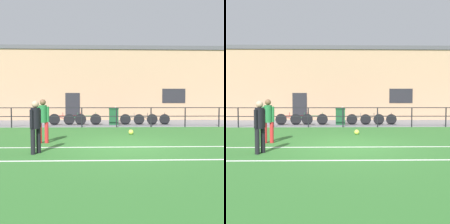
{
  "view_description": "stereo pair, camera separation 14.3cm",
  "coord_description": "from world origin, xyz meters",
  "views": [
    {
      "loc": [
        -0.76,
        -8.79,
        1.61
      ],
      "look_at": [
        -0.33,
        4.0,
        0.98
      ],
      "focal_mm": 41.29,
      "sensor_mm": 36.0,
      "label": 1
    },
    {
      "loc": [
        -0.61,
        -8.79,
        1.61
      ],
      "look_at": [
        -0.33,
        4.0,
        0.98
      ],
      "focal_mm": 41.29,
      "sensor_mm": 36.0,
      "label": 2
    }
  ],
  "objects": [
    {
      "name": "bicycle_parked_1",
      "position": [
        -2.07,
        7.2,
        0.38
      ],
      "size": [
        2.33,
        0.04,
        0.78
      ],
      "color": "black",
      "rests_on": "pavement_strip"
    },
    {
      "name": "bicycle_parked_2",
      "position": [
        2.27,
        7.2,
        0.37
      ],
      "size": [
        2.28,
        0.04,
        0.76
      ],
      "color": "black",
      "rests_on": "pavement_strip"
    },
    {
      "name": "bicycle_parked_0",
      "position": [
        1.45,
        7.2,
        0.37
      ],
      "size": [
        2.36,
        0.04,
        0.77
      ],
      "color": "black",
      "rests_on": "pavement_strip"
    },
    {
      "name": "perimeter_fence",
      "position": [
        0.0,
        6.0,
        0.75
      ],
      "size": [
        36.07,
        0.07,
        1.15
      ],
      "color": "black",
      "rests_on": "ground"
    },
    {
      "name": "pavement_strip",
      "position": [
        0.0,
        8.5,
        0.01
      ],
      "size": [
        48.0,
        5.0,
        0.02
      ],
      "primitive_type": "cube",
      "color": "slate",
      "rests_on": "ground"
    },
    {
      "name": "player_goalkeeper",
      "position": [
        -2.76,
        -1.15,
        0.89
      ],
      "size": [
        0.28,
        0.39,
        1.57
      ],
      "rotation": [
        0.0,
        0.0,
        1.08
      ],
      "color": "black",
      "rests_on": "ground"
    },
    {
      "name": "soccer_ball_match",
      "position": [
        0.5,
        2.89,
        0.11
      ],
      "size": [
        0.22,
        0.22,
        0.22
      ],
      "primitive_type": "sphere",
      "color": "#E5E04C",
      "rests_on": "ground"
    },
    {
      "name": "clubhouse_facade",
      "position": [
        0.0,
        12.2,
        2.87
      ],
      "size": [
        28.0,
        2.56,
        5.72
      ],
      "color": "tan",
      "rests_on": "ground"
    },
    {
      "name": "trash_bin_0",
      "position": [
        -0.11,
        7.33,
        0.55
      ],
      "size": [
        0.6,
        0.51,
        1.05
      ],
      "color": "#194C28",
      "rests_on": "pavement_strip"
    },
    {
      "name": "player_striker",
      "position": [
        -2.97,
        0.69,
        0.92
      ],
      "size": [
        0.44,
        0.28,
        1.61
      ],
      "rotation": [
        0.0,
        0.0,
        0.17
      ],
      "color": "red",
      "rests_on": "ground"
    },
    {
      "name": "field_line_touchline",
      "position": [
        0.0,
        -0.19,
        0.0
      ],
      "size": [
        36.0,
        0.11,
        0.0
      ],
      "primitive_type": "cube",
      "color": "white",
      "rests_on": "ground"
    },
    {
      "name": "bicycle_parked_4",
      "position": [
        -2.99,
        7.2,
        0.38
      ],
      "size": [
        2.32,
        0.04,
        0.78
      ],
      "color": "black",
      "rests_on": "pavement_strip"
    },
    {
      "name": "ground",
      "position": [
        0.0,
        0.0,
        -0.02
      ],
      "size": [
        60.0,
        44.0,
        0.04
      ],
      "primitive_type": "cube",
      "color": "#33702D"
    },
    {
      "name": "spectator_child",
      "position": [
        0.1,
        9.27,
        0.64
      ],
      "size": [
        0.3,
        0.19,
        1.1
      ],
      "rotation": [
        0.0,
        0.0,
        3.05
      ],
      "color": "#232D4C",
      "rests_on": "pavement_strip"
    },
    {
      "name": "field_line_hash",
      "position": [
        0.0,
        -2.08,
        0.0
      ],
      "size": [
        36.0,
        0.11,
        0.0
      ],
      "primitive_type": "cube",
      "color": "white",
      "rests_on": "ground"
    }
  ]
}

